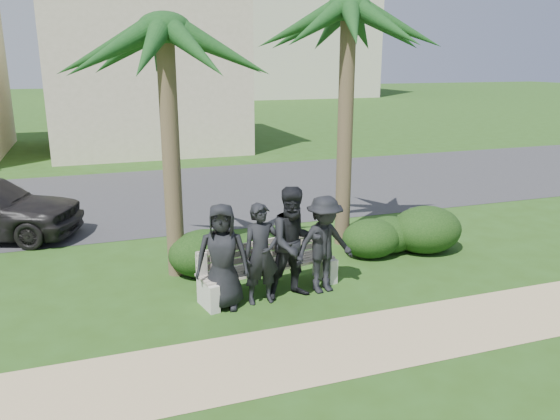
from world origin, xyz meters
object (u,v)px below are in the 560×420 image
Objects in this scene: park_bench at (269,271)px; man_b at (261,254)px; palm_right at (349,11)px; man_a at (222,257)px; man_c at (295,243)px; man_d at (324,245)px; palm_left at (164,31)px.

man_b is at bearing -137.21° from park_bench.
man_a is at bearing -144.48° from palm_right.
palm_right is (2.57, 2.31, 3.95)m from man_b.
park_bench is at bearing 133.71° from man_c.
park_bench is 1.52× the size of man_d.
man_c is (1.22, -0.00, 0.09)m from man_a.
man_a is 3.89m from palm_left.
man_d reaches higher than man_b.
man_a is 0.64m from man_b.
man_c is 0.33× the size of palm_right.
palm_left reaches higher than man_b.
park_bench is 0.49× the size of palm_left.
palm_right reaches higher than palm_left.
man_c is 4.89m from palm_right.
man_d is (1.14, 0.07, 0.01)m from man_b.
man_b is 0.88× the size of man_c.
man_b is 0.99× the size of man_d.
man_c is at bearing -55.73° from park_bench.
man_d is at bearing 17.63° from man_a.
man_d is (1.78, 0.04, -0.01)m from man_a.
man_a is at bearing -74.03° from palm_left.
man_d is at bearing 3.32° from man_b.
man_a reaches higher than man_b.
man_d is at bearing -28.95° from park_bench.
palm_left is at bearing -170.86° from palm_right.
man_a is 1.03× the size of man_b.
palm_left reaches higher than man_c.
park_bench is 1.49× the size of man_a.
palm_left is at bearing 122.21° from man_a.
palm_right is at bearing 51.76° from man_a.
palm_left reaches higher than park_bench.
palm_right is at bearing 28.84° from park_bench.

